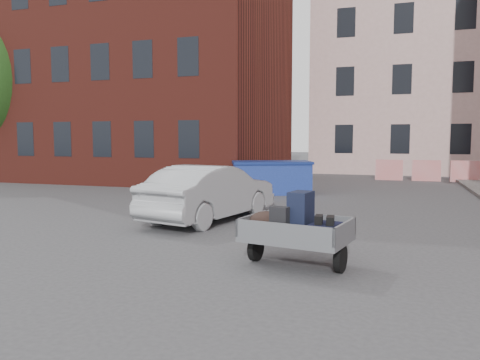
% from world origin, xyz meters
% --- Properties ---
extents(ground, '(120.00, 120.00, 0.00)m').
position_xyz_m(ground, '(0.00, 0.00, 0.00)').
color(ground, '#38383A').
rests_on(ground, ground).
extents(building_brick, '(12.00, 10.00, 14.00)m').
position_xyz_m(building_brick, '(-9.00, 13.00, 7.00)').
color(building_brick, '#591E16').
rests_on(building_brick, ground).
extents(building_pink, '(16.00, 8.00, 14.00)m').
position_xyz_m(building_pink, '(6.00, 22.00, 7.00)').
color(building_pink, '#BB9690').
rests_on(building_pink, ground).
extents(far_building, '(6.00, 6.00, 8.00)m').
position_xyz_m(far_building, '(-20.00, 22.00, 4.00)').
color(far_building, maroon).
rests_on(far_building, ground).
extents(barriers, '(4.70, 0.18, 1.00)m').
position_xyz_m(barriers, '(4.20, 15.00, 0.50)').
color(barriers, red).
rests_on(barriers, ground).
extents(trailer, '(1.77, 1.92, 1.20)m').
position_xyz_m(trailer, '(1.26, -1.71, 0.61)').
color(trailer, black).
rests_on(trailer, ground).
extents(dumpster, '(3.20, 2.43, 1.20)m').
position_xyz_m(dumpster, '(-1.56, 7.74, 0.60)').
color(dumpster, navy).
rests_on(dumpster, ground).
extents(silver_car, '(2.32, 4.40, 1.38)m').
position_xyz_m(silver_car, '(-1.61, 1.83, 0.69)').
color(silver_car, '#9C9EA2').
rests_on(silver_car, ground).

